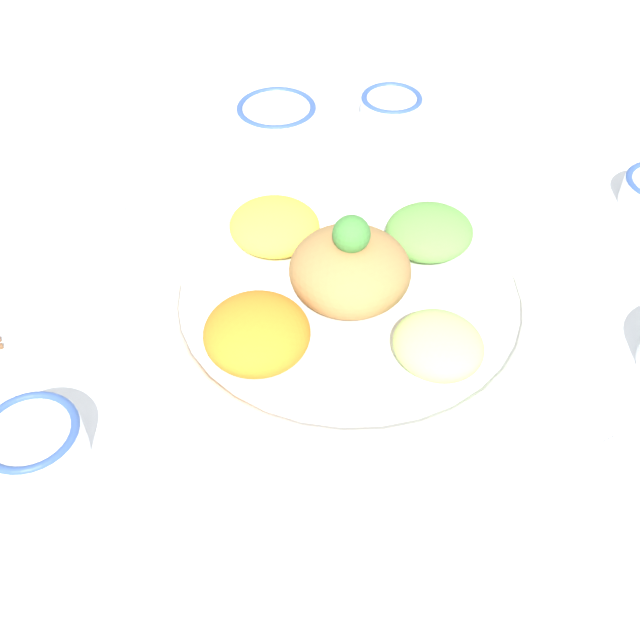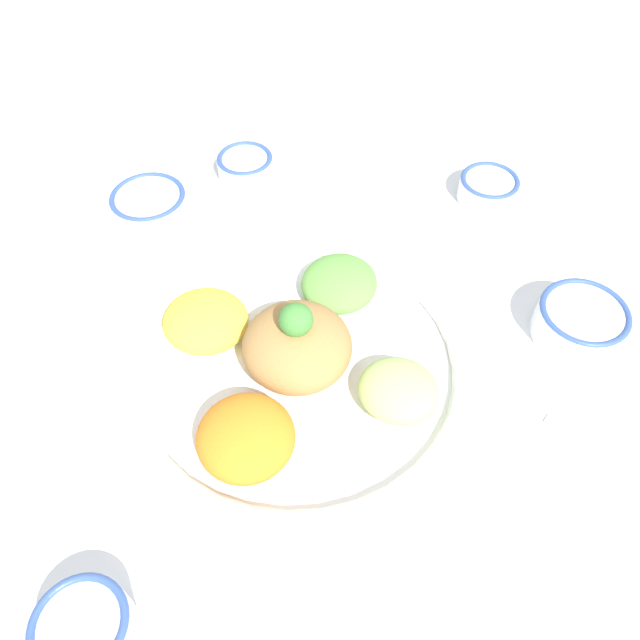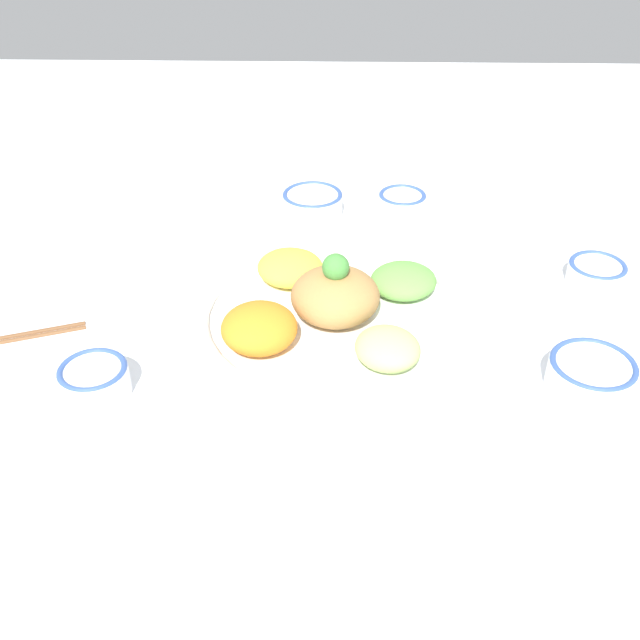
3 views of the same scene
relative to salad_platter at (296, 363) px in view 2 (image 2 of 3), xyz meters
The scene contains 9 objects.
ground_plane 0.05m from the salad_platter, 16.01° to the right, with size 2.40×2.40×0.00m, color white.
salad_platter is the anchor object (origin of this frame).
sauce_bowl_red 0.40m from the salad_platter, 162.22° to the right, with size 0.08×0.08×0.04m.
rice_bowl_blue 0.33m from the salad_platter, 83.29° to the right, with size 0.10×0.10×0.04m.
sauce_bowl_dark 0.31m from the salad_platter, 26.03° to the left, with size 0.08×0.08×0.04m.
rice_bowl_plain 0.33m from the salad_platter, 158.78° to the left, with size 0.10×0.10×0.05m.
sauce_bowl_far 0.36m from the salad_platter, 108.45° to the right, with size 0.08×0.08×0.04m.
serving_spoon_main 0.32m from the salad_platter, 42.12° to the right, with size 0.05×0.13×0.01m.
serving_spoon_extra 0.34m from the salad_platter, 130.84° to the left, with size 0.06×0.12×0.01m.
Camera 2 is at (0.14, 0.36, 0.58)m, focal length 35.00 mm.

